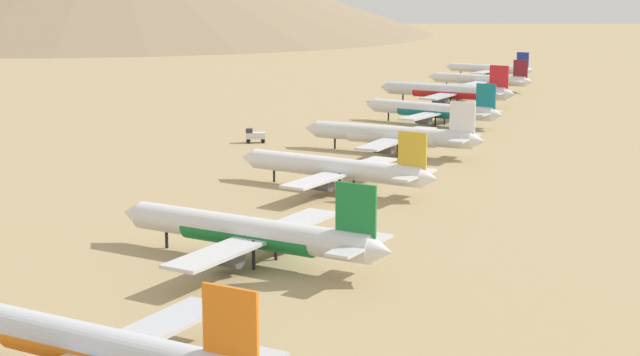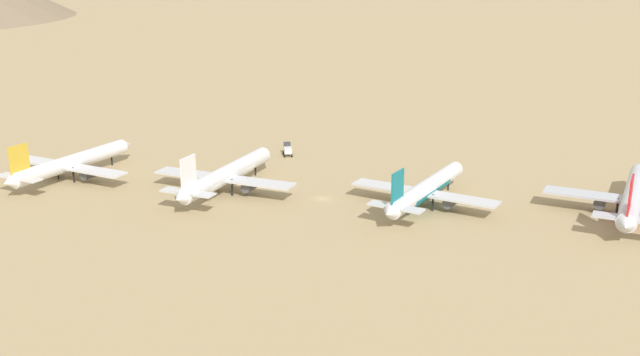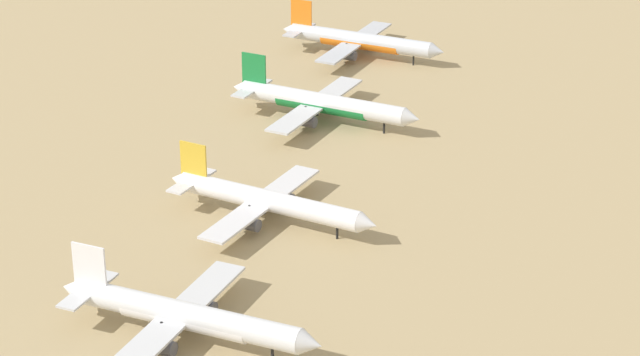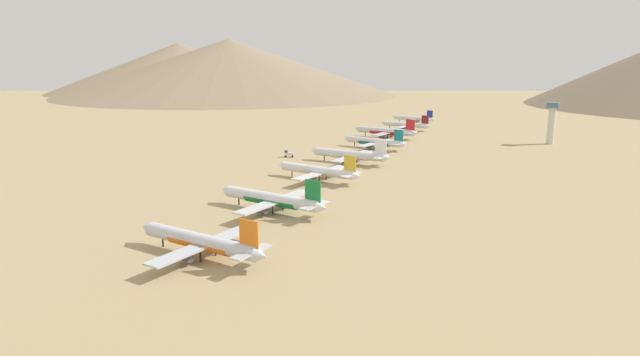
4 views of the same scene
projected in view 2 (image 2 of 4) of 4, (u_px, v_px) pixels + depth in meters
The scene contains 6 objects.
ground_plane at pixel (323, 199), 196.67m from camera, with size 2130.10×2130.10×0.00m, color tan.
parked_jet_2 at pixel (633, 196), 182.93m from camera, with size 51.34×41.64×14.82m.
parked_jet_3 at pixel (426, 189), 189.69m from camera, with size 47.25×38.53×13.63m.
parked_jet_4 at pixel (226, 175), 201.29m from camera, with size 49.50×40.11×14.30m.
parked_jet_5 at pixel (71, 163), 212.61m from camera, with size 47.92×38.96×13.81m.
service_truck at pixel (287, 149), 237.98m from camera, with size 5.69×4.89×3.90m.
Camera 2 is at (-171.22, -74.54, 61.94)m, focal length 42.37 mm.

